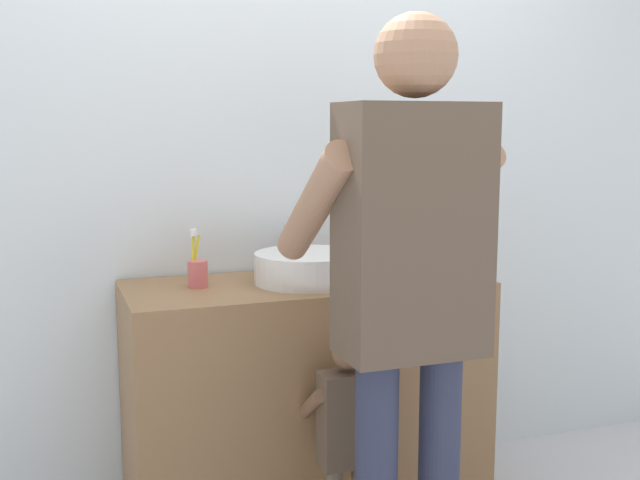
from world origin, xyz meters
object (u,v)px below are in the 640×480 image
toothbrush_cup (197,272)px  child_toddler (346,432)px  adult_parent (409,268)px  soap_bottle (383,255)px

toothbrush_cup → child_toddler: (0.39, -0.44, -0.48)m
child_toddler → toothbrush_cup: bearing=131.6°
toothbrush_cup → adult_parent: bearing=-57.4°
child_toddler → adult_parent: (0.07, -0.29, 0.59)m
toothbrush_cup → adult_parent: adult_parent is taller
soap_bottle → adult_parent: size_ratio=0.09×
soap_bottle → adult_parent: (-0.27, -0.76, 0.10)m
child_toddler → adult_parent: size_ratio=0.45×
toothbrush_cup → soap_bottle: bearing=2.4°
soap_bottle → toothbrush_cup: bearing=-177.6°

